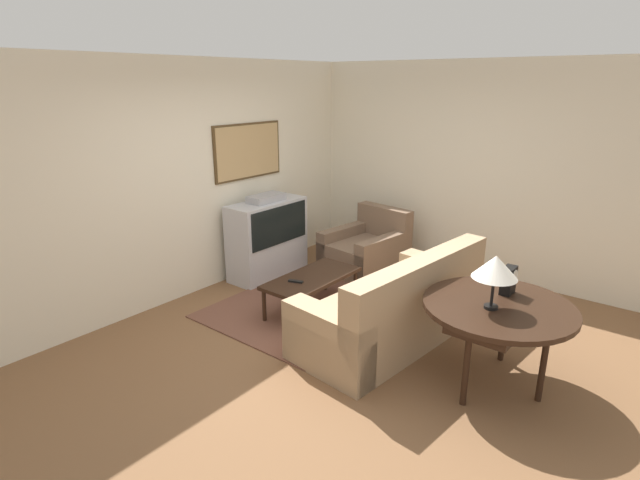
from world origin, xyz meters
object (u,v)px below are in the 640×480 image
(console_table, at_px, (499,311))
(table_lamp, at_px, (495,267))
(coffee_table, at_px, (312,280))
(couch, at_px, (394,310))
(armchair, at_px, (366,251))
(mantel_clock, at_px, (509,280))
(tv, at_px, (268,238))

(console_table, bearing_deg, table_lamp, 165.09)
(coffee_table, distance_m, table_lamp, 2.18)
(couch, bearing_deg, armchair, -132.56)
(couch, xyz_separation_m, armchair, (1.42, 1.27, -0.05))
(coffee_table, relative_size, mantel_clock, 4.83)
(coffee_table, distance_m, console_table, 2.10)
(armchair, xyz_separation_m, coffee_table, (-1.41, -0.22, 0.09))
(couch, height_order, table_lamp, table_lamp)
(console_table, bearing_deg, mantel_clock, 6.56)
(coffee_table, height_order, table_lamp, table_lamp)
(table_lamp, bearing_deg, coffee_table, 83.03)
(couch, xyz_separation_m, table_lamp, (-0.24, -1.00, 0.76))
(couch, xyz_separation_m, coffee_table, (0.01, 1.05, 0.05))
(armchair, distance_m, console_table, 2.79)
(table_lamp, bearing_deg, couch, 76.42)
(tv, relative_size, mantel_clock, 4.53)
(console_table, bearing_deg, tv, 79.28)
(tv, xyz_separation_m, mantel_clock, (-0.35, -3.17, 0.34))
(couch, relative_size, table_lamp, 4.74)
(tv, distance_m, armchair, 1.33)
(tv, relative_size, armchair, 0.99)
(couch, distance_m, mantel_clock, 1.14)
(coffee_table, bearing_deg, couch, -90.53)
(tv, height_order, couch, tv)
(console_table, bearing_deg, coffee_table, 86.28)
(coffee_table, relative_size, table_lamp, 2.60)
(armchair, height_order, coffee_table, armchair)
(coffee_table, relative_size, console_table, 0.95)
(couch, distance_m, console_table, 1.09)
(console_table, height_order, mantel_clock, mantel_clock)
(console_table, relative_size, mantel_clock, 5.08)
(tv, distance_m, table_lamp, 3.30)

